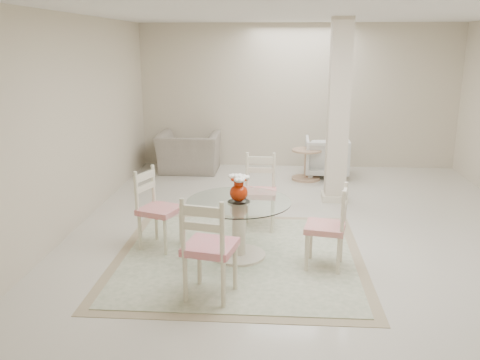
# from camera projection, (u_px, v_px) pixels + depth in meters

# --- Properties ---
(ground) EXTENTS (7.00, 7.00, 0.00)m
(ground) POSITION_uv_depth(u_px,v_px,m) (306.00, 229.00, 6.61)
(ground) COLOR beige
(ground) RESTS_ON ground
(room_shell) EXTENTS (6.02, 7.02, 2.71)m
(room_shell) POSITION_uv_depth(u_px,v_px,m) (311.00, 84.00, 6.12)
(room_shell) COLOR beige
(room_shell) RESTS_ON ground
(column) EXTENTS (0.30, 0.30, 2.70)m
(column) POSITION_uv_depth(u_px,v_px,m) (338.00, 112.00, 7.47)
(column) COLOR beige
(column) RESTS_ON ground
(area_rug) EXTENTS (2.78, 2.78, 0.02)m
(area_rug) POSITION_uv_depth(u_px,v_px,m) (239.00, 257.00, 5.73)
(area_rug) COLOR tan
(area_rug) RESTS_ON ground
(dining_table) EXTENTS (1.15, 1.15, 0.66)m
(dining_table) POSITION_uv_depth(u_px,v_px,m) (239.00, 229.00, 5.64)
(dining_table) COLOR beige
(dining_table) RESTS_ON ground
(red_vase) EXTENTS (0.23, 0.22, 0.30)m
(red_vase) POSITION_uv_depth(u_px,v_px,m) (239.00, 188.00, 5.52)
(red_vase) COLOR #AB2205
(red_vase) RESTS_ON dining_table
(dining_chair_east) EXTENTS (0.48, 0.48, 1.01)m
(dining_chair_east) POSITION_uv_depth(u_px,v_px,m) (332.00, 221.00, 5.32)
(dining_chair_east) COLOR beige
(dining_chair_east) RESTS_ON ground
(dining_chair_north) EXTENTS (0.44, 0.44, 1.07)m
(dining_chair_north) POSITION_uv_depth(u_px,v_px,m) (260.00, 186.00, 6.53)
(dining_chair_north) COLOR beige
(dining_chair_north) RESTS_ON ground
(dining_chair_west) EXTENTS (0.54, 0.54, 1.05)m
(dining_chair_west) POSITION_uv_depth(u_px,v_px,m) (155.00, 203.00, 5.87)
(dining_chair_west) COLOR beige
(dining_chair_west) RESTS_ON ground
(dining_chair_south) EXTENTS (0.54, 0.54, 1.13)m
(dining_chair_south) POSITION_uv_depth(u_px,v_px,m) (208.00, 241.00, 4.63)
(dining_chair_south) COLOR beige
(dining_chair_south) RESTS_ON ground
(recliner_taupe) EXTENTS (1.12, 0.98, 0.72)m
(recliner_taupe) POSITION_uv_depth(u_px,v_px,m) (189.00, 153.00, 9.45)
(recliner_taupe) COLOR gray
(recliner_taupe) RESTS_ON ground
(armchair_white) EXTENTS (0.78, 0.81, 0.71)m
(armchair_white) POSITION_uv_depth(u_px,v_px,m) (327.00, 157.00, 9.15)
(armchair_white) COLOR silver
(armchair_white) RESTS_ON ground
(side_table) EXTENTS (0.52, 0.52, 0.54)m
(side_table) POSITION_uv_depth(u_px,v_px,m) (306.00, 166.00, 8.92)
(side_table) COLOR tan
(side_table) RESTS_ON ground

